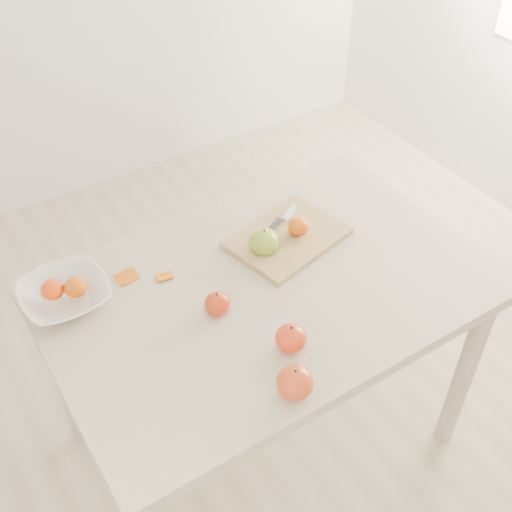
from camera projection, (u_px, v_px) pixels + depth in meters
ground at (264, 435)px, 2.27m from camera, size 3.50×3.50×0.00m
table at (265, 309)px, 1.83m from camera, size 1.20×0.80×0.75m
cutting_board at (287, 237)px, 1.90m from camera, size 0.37×0.31×0.02m
board_tangerine at (298, 226)px, 1.88m from camera, size 0.06×0.06×0.05m
fruit_bowl at (65, 295)px, 1.70m from camera, size 0.23×0.23×0.06m
bowl_tangerine_near at (52, 290)px, 1.68m from camera, size 0.06×0.06×0.05m
bowl_tangerine_far at (76, 287)px, 1.68m from camera, size 0.06×0.06×0.05m
orange_peel_a at (127, 278)px, 1.79m from camera, size 0.06×0.05×0.01m
orange_peel_b at (165, 277)px, 1.79m from camera, size 0.05×0.04×0.01m
paring_knife at (287, 215)px, 1.95m from camera, size 0.16×0.08×0.01m
apple_green at (264, 242)px, 1.84m from camera, size 0.09×0.09×0.08m
apple_red_c at (295, 382)px, 1.48m from camera, size 0.09×0.09×0.08m
apple_red_e at (291, 338)px, 1.58m from camera, size 0.08×0.08×0.07m
apple_red_b at (218, 304)px, 1.67m from camera, size 0.07×0.07×0.06m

